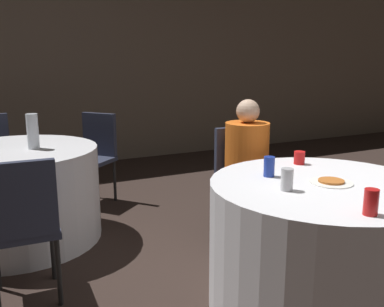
{
  "coord_description": "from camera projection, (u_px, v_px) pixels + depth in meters",
  "views": [
    {
      "loc": [
        -1.95,
        -1.67,
        1.45
      ],
      "look_at": [
        -0.78,
        0.73,
        0.86
      ],
      "focal_mm": 40.0,
      "sensor_mm": 36.0,
      "label": 1
    }
  ],
  "objects": [
    {
      "name": "cup_near",
      "position": [
        299.0,
        158.0,
        2.87
      ],
      "size": [
        0.07,
        0.07,
        0.09
      ],
      "color": "red",
      "rests_on": "table_near"
    },
    {
      "name": "chair_far_south",
      "position": [
        23.0,
        219.0,
        2.46
      ],
      "size": [
        0.42,
        0.42,
        0.91
      ],
      "rotation": [
        0.0,
        0.0,
        -0.04
      ],
      "color": "#2D3347",
      "rests_on": "ground_plane"
    },
    {
      "name": "table_far",
      "position": [
        18.0,
        195.0,
        3.44
      ],
      "size": [
        1.28,
        1.28,
        0.76
      ],
      "color": "silver",
      "rests_on": "ground_plane"
    },
    {
      "name": "soda_can_blue",
      "position": [
        269.0,
        167.0,
        2.57
      ],
      "size": [
        0.07,
        0.07,
        0.12
      ],
      "color": "#1E38A5",
      "rests_on": "table_near"
    },
    {
      "name": "wall_back",
      "position": [
        132.0,
        62.0,
        6.09
      ],
      "size": [
        16.0,
        0.06,
        2.8
      ],
      "color": "#7A6B5B",
      "rests_on": "ground_plane"
    },
    {
      "name": "ground_plane",
      "position": [
        359.0,
        301.0,
        2.62
      ],
      "size": [
        16.0,
        16.0,
        0.0
      ],
      "primitive_type": "plane",
      "color": "#332621"
    },
    {
      "name": "chair_far_northeast",
      "position": [
        95.0,
        149.0,
        4.35
      ],
      "size": [
        0.56,
        0.56,
        0.91
      ],
      "rotation": [
        0.0,
        0.0,
        -4.0
      ],
      "color": "#2D3347",
      "rests_on": "ground_plane"
    },
    {
      "name": "soda_can_silver",
      "position": [
        287.0,
        179.0,
        2.29
      ],
      "size": [
        0.07,
        0.07,
        0.12
      ],
      "color": "silver",
      "rests_on": "table_near"
    },
    {
      "name": "bottle_far",
      "position": [
        33.0,
        131.0,
        3.34
      ],
      "size": [
        0.09,
        0.09,
        0.28
      ],
      "color": "silver",
      "rests_on": "table_far"
    },
    {
      "name": "table_near",
      "position": [
        320.0,
        245.0,
        2.52
      ],
      "size": [
        1.31,
        1.31,
        0.76
      ],
      "color": "silver",
      "rests_on": "ground_plane"
    },
    {
      "name": "person_orange_shirt",
      "position": [
        250.0,
        173.0,
        3.3
      ],
      "size": [
        0.36,
        0.51,
        1.15
      ],
      "rotation": [
        0.0,
        0.0,
        -3.25
      ],
      "color": "#33384C",
      "rests_on": "ground_plane"
    },
    {
      "name": "chair_near_north",
      "position": [
        241.0,
        172.0,
        3.46
      ],
      "size": [
        0.44,
        0.45,
        0.91
      ],
      "rotation": [
        0.0,
        0.0,
        -3.25
      ],
      "color": "#2D3347",
      "rests_on": "ground_plane"
    },
    {
      "name": "soda_can_red",
      "position": [
        371.0,
        202.0,
        1.93
      ],
      "size": [
        0.07,
        0.07,
        0.12
      ],
      "color": "red",
      "rests_on": "table_near"
    },
    {
      "name": "pizza_plate_near",
      "position": [
        331.0,
        182.0,
        2.44
      ],
      "size": [
        0.24,
        0.24,
        0.02
      ],
      "color": "white",
      "rests_on": "table_near"
    }
  ]
}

